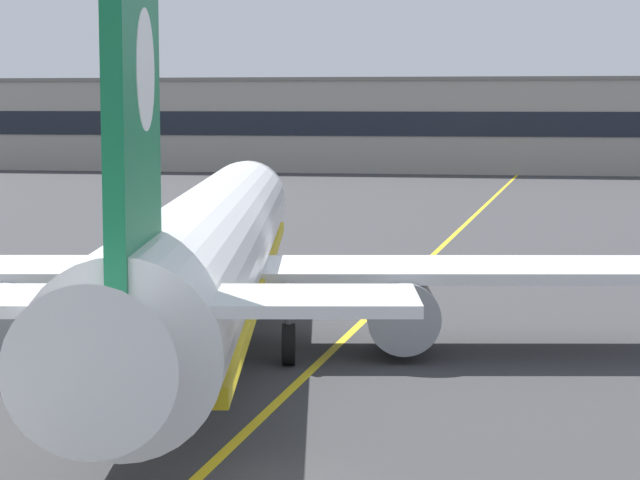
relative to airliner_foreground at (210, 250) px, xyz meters
The scene contains 4 objects.
taxiway_centreline 17.44m from the airliner_foreground, 74.81° to the left, with size 0.30×180.00×0.01m, color yellow.
airliner_foreground is the anchor object (origin of this frame).
safety_cone_by_nose_gear 17.38m from the airliner_foreground, 88.98° to the left, with size 0.44×0.44×0.55m.
terminal_building 108.27m from the airliner_foreground, 91.61° to the left, with size 114.83×12.40×11.08m.
Camera 1 is at (5.99, -24.87, 8.13)m, focal length 69.15 mm.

